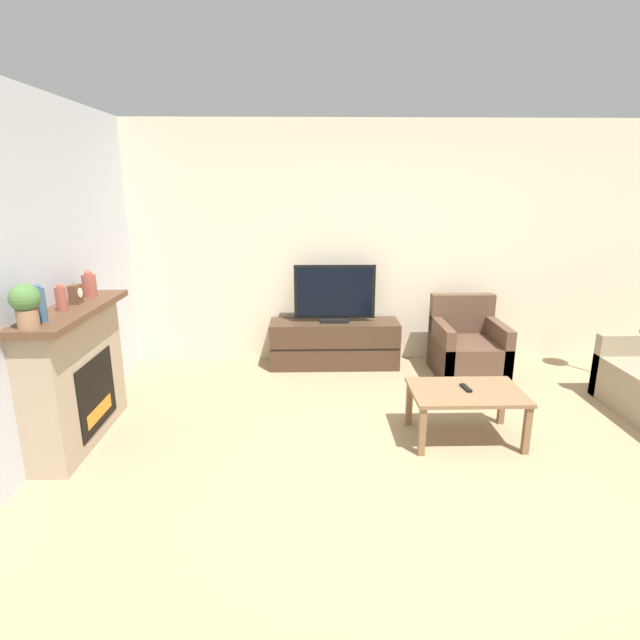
{
  "coord_description": "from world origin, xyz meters",
  "views": [
    {
      "loc": [
        -1.01,
        -3.16,
        2.02
      ],
      "look_at": [
        -0.9,
        1.1,
        0.85
      ],
      "focal_mm": 28.0,
      "sensor_mm": 36.0,
      "label": 1
    }
  ],
  "objects_px": {
    "mantel_vase_centre_left": "(61,298)",
    "remote": "(466,388)",
    "mantel_vase_right": "(89,284)",
    "coffee_table": "(466,397)",
    "mantel_vase_left": "(40,304)",
    "fireplace": "(76,374)",
    "armchair": "(467,350)",
    "tv": "(335,295)",
    "tv_stand": "(334,344)",
    "mantel_clock": "(76,294)",
    "potted_plant": "(25,303)"
  },
  "relations": [
    {
      "from": "mantel_vase_left",
      "to": "armchair",
      "type": "distance_m",
      "value": 4.07
    },
    {
      "from": "fireplace",
      "to": "tv_stand",
      "type": "distance_m",
      "value": 2.72
    },
    {
      "from": "mantel_vase_left",
      "to": "armchair",
      "type": "xyz_separation_m",
      "value": [
        3.55,
        1.75,
        -0.95
      ]
    },
    {
      "from": "mantel_vase_centre_left",
      "to": "mantel_vase_right",
      "type": "xyz_separation_m",
      "value": [
        0.0,
        0.5,
        0.01
      ]
    },
    {
      "from": "tv",
      "to": "remote",
      "type": "bearing_deg",
      "value": -60.24
    },
    {
      "from": "fireplace",
      "to": "armchair",
      "type": "height_order",
      "value": "fireplace"
    },
    {
      "from": "mantel_vase_centre_left",
      "to": "tv_stand",
      "type": "bearing_deg",
      "value": 39.55
    },
    {
      "from": "mantel_clock",
      "to": "mantel_vase_right",
      "type": "bearing_deg",
      "value": 90.17
    },
    {
      "from": "tv_stand",
      "to": "tv",
      "type": "relative_size",
      "value": 1.61
    },
    {
      "from": "mantel_vase_centre_left",
      "to": "mantel_clock",
      "type": "relative_size",
      "value": 1.39
    },
    {
      "from": "mantel_vase_centre_left",
      "to": "remote",
      "type": "height_order",
      "value": "mantel_vase_centre_left"
    },
    {
      "from": "armchair",
      "to": "coffee_table",
      "type": "distance_m",
      "value": 1.5
    },
    {
      "from": "armchair",
      "to": "mantel_vase_left",
      "type": "bearing_deg",
      "value": -153.74
    },
    {
      "from": "mantel_vase_left",
      "to": "mantel_vase_centre_left",
      "type": "height_order",
      "value": "mantel_vase_left"
    },
    {
      "from": "fireplace",
      "to": "mantel_vase_centre_left",
      "type": "bearing_deg",
      "value": -80.46
    },
    {
      "from": "mantel_vase_left",
      "to": "mantel_vase_right",
      "type": "height_order",
      "value": "mantel_vase_left"
    },
    {
      "from": "mantel_vase_right",
      "to": "remote",
      "type": "relative_size",
      "value": 1.46
    },
    {
      "from": "tv_stand",
      "to": "coffee_table",
      "type": "bearing_deg",
      "value": -60.6
    },
    {
      "from": "tv_stand",
      "to": "remote",
      "type": "relative_size",
      "value": 9.37
    },
    {
      "from": "mantel_vase_left",
      "to": "potted_plant",
      "type": "xyz_separation_m",
      "value": [
        0.0,
        -0.17,
        0.04
      ]
    },
    {
      "from": "mantel_clock",
      "to": "armchair",
      "type": "xyz_separation_m",
      "value": [
        3.55,
        1.22,
        -0.9
      ]
    },
    {
      "from": "fireplace",
      "to": "tv_stand",
      "type": "bearing_deg",
      "value": 37.7
    },
    {
      "from": "tv_stand",
      "to": "tv",
      "type": "height_order",
      "value": "tv"
    },
    {
      "from": "mantel_vase_right",
      "to": "potted_plant",
      "type": "height_order",
      "value": "potted_plant"
    },
    {
      "from": "tv",
      "to": "coffee_table",
      "type": "relative_size",
      "value": 1.01
    },
    {
      "from": "potted_plant",
      "to": "mantel_vase_right",
      "type": "bearing_deg",
      "value": 90.0
    },
    {
      "from": "fireplace",
      "to": "coffee_table",
      "type": "bearing_deg",
      "value": -1.32
    },
    {
      "from": "mantel_clock",
      "to": "tv_stand",
      "type": "height_order",
      "value": "mantel_clock"
    },
    {
      "from": "tv",
      "to": "armchair",
      "type": "height_order",
      "value": "tv"
    },
    {
      "from": "mantel_clock",
      "to": "tv",
      "type": "relative_size",
      "value": 0.17
    },
    {
      "from": "mantel_vase_right",
      "to": "coffee_table",
      "type": "distance_m",
      "value": 3.24
    },
    {
      "from": "mantel_vase_right",
      "to": "mantel_clock",
      "type": "xyz_separation_m",
      "value": [
        0.0,
        -0.26,
        -0.03
      ]
    },
    {
      "from": "mantel_vase_centre_left",
      "to": "armchair",
      "type": "height_order",
      "value": "mantel_vase_centre_left"
    },
    {
      "from": "mantel_vase_centre_left",
      "to": "coffee_table",
      "type": "distance_m",
      "value": 3.2
    },
    {
      "from": "mantel_vase_left",
      "to": "mantel_vase_right",
      "type": "bearing_deg",
      "value": 90.0
    },
    {
      "from": "mantel_vase_left",
      "to": "mantel_clock",
      "type": "xyz_separation_m",
      "value": [
        0.0,
        0.53,
        -0.05
      ]
    },
    {
      "from": "tv",
      "to": "mantel_vase_right",
      "type": "bearing_deg",
      "value": -149.43
    },
    {
      "from": "fireplace",
      "to": "mantel_clock",
      "type": "relative_size",
      "value": 8.83
    },
    {
      "from": "mantel_vase_left",
      "to": "coffee_table",
      "type": "xyz_separation_m",
      "value": [
        3.09,
        0.33,
        -0.86
      ]
    },
    {
      "from": "coffee_table",
      "to": "tv",
      "type": "bearing_deg",
      "value": 119.43
    },
    {
      "from": "fireplace",
      "to": "remote",
      "type": "distance_m",
      "value": 3.11
    },
    {
      "from": "mantel_vase_centre_left",
      "to": "mantel_clock",
      "type": "distance_m",
      "value": 0.23
    },
    {
      "from": "potted_plant",
      "to": "tv",
      "type": "height_order",
      "value": "potted_plant"
    },
    {
      "from": "mantel_vase_centre_left",
      "to": "coffee_table",
      "type": "xyz_separation_m",
      "value": [
        3.09,
        0.03,
        -0.84
      ]
    },
    {
      "from": "mantel_vase_left",
      "to": "mantel_vase_right",
      "type": "distance_m",
      "value": 0.79
    },
    {
      "from": "tv",
      "to": "armchair",
      "type": "xyz_separation_m",
      "value": [
        1.43,
        -0.3,
        -0.55
      ]
    },
    {
      "from": "fireplace",
      "to": "remote",
      "type": "relative_size",
      "value": 8.58
    },
    {
      "from": "mantel_vase_right",
      "to": "remote",
      "type": "xyz_separation_m",
      "value": [
        3.09,
        -0.44,
        -0.78
      ]
    },
    {
      "from": "mantel_vase_left",
      "to": "tv_stand",
      "type": "relative_size",
      "value": 0.18
    },
    {
      "from": "mantel_vase_centre_left",
      "to": "remote",
      "type": "relative_size",
      "value": 1.35
    }
  ]
}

